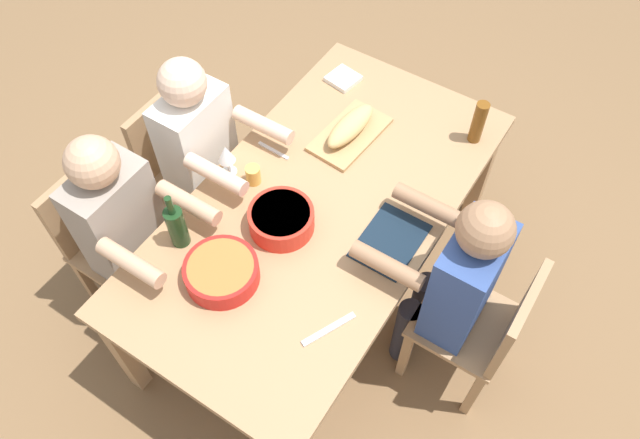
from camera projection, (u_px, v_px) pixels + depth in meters
ground_plane at (320, 288)px, 3.24m from camera, size 8.00×8.00×0.00m
dining_table at (320, 215)px, 2.70m from camera, size 1.89×1.01×0.74m
chair_far_center at (485, 327)px, 2.59m from camera, size 0.40×0.40×0.85m
diner_far_center at (454, 281)px, 2.47m from camera, size 0.41×0.53×1.20m
chair_near_center at (183, 164)px, 3.11m from camera, size 0.40×0.40×0.85m
diner_near_center at (205, 150)px, 2.87m from camera, size 0.41×0.53×1.20m
chair_near_right at (110, 236)px, 2.86m from camera, size 0.40×0.40×0.85m
diner_near_right at (127, 227)px, 2.62m from camera, size 0.41×0.53×1.20m
serving_bowl_fruit at (221, 271)px, 2.39m from camera, size 0.29×0.29×0.09m
serving_bowl_salad at (281, 218)px, 2.53m from camera, size 0.27×0.27×0.10m
cutting_board at (350, 134)px, 2.86m from camera, size 0.42×0.25×0.02m
bread_loaf at (350, 126)px, 2.82m from camera, size 0.33×0.14×0.09m
wine_bottle at (177, 226)px, 2.44m from camera, size 0.08×0.08×0.29m
beer_bottle at (478, 122)px, 2.77m from camera, size 0.06×0.06×0.22m
wine_glass at (226, 155)px, 2.65m from camera, size 0.08×0.08×0.17m
placemat_far_center at (390, 241)px, 2.53m from camera, size 0.32×0.23×0.01m
cup_near_center at (253, 175)px, 2.68m from camera, size 0.06×0.06×0.09m
fork_near_center at (273, 151)px, 2.81m from camera, size 0.02×0.17×0.01m
carving_knife at (329, 329)px, 2.30m from camera, size 0.22×0.12×0.01m
napkin_stack at (343, 79)px, 3.08m from camera, size 0.16×0.16×0.02m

